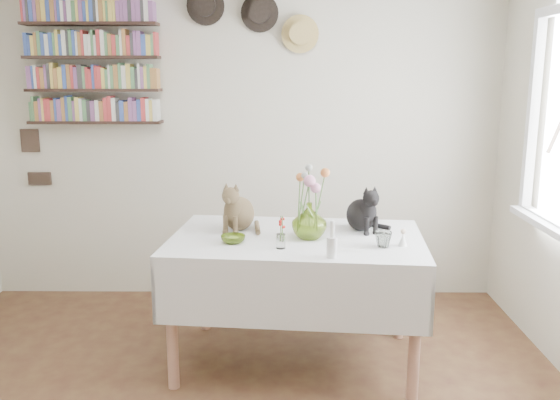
{
  "coord_description": "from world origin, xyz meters",
  "views": [
    {
      "loc": [
        0.34,
        -2.36,
        1.76
      ],
      "look_at": [
        0.31,
        0.97,
        1.05
      ],
      "focal_mm": 38.0,
      "sensor_mm": 36.0,
      "label": 1
    }
  ],
  "objects_px": {
    "dining_table": "(297,268)",
    "flower_vase": "(309,221)",
    "tabby_cat": "(239,204)",
    "black_cat": "(361,207)",
    "bookshelf_unit": "(92,62)"
  },
  "relations": [
    {
      "from": "bookshelf_unit",
      "to": "tabby_cat",
      "type": "bearing_deg",
      "value": -38.7
    },
    {
      "from": "dining_table",
      "to": "tabby_cat",
      "type": "xyz_separation_m",
      "value": [
        -0.36,
        0.17,
        0.36
      ]
    },
    {
      "from": "dining_table",
      "to": "flower_vase",
      "type": "relative_size",
      "value": 7.35
    },
    {
      "from": "dining_table",
      "to": "bookshelf_unit",
      "type": "xyz_separation_m",
      "value": [
        -1.51,
        1.09,
        1.24
      ]
    },
    {
      "from": "black_cat",
      "to": "bookshelf_unit",
      "type": "xyz_separation_m",
      "value": [
        -1.91,
        0.93,
        0.89
      ]
    },
    {
      "from": "tabby_cat",
      "to": "black_cat",
      "type": "bearing_deg",
      "value": 19.65
    },
    {
      "from": "black_cat",
      "to": "bookshelf_unit",
      "type": "bearing_deg",
      "value": 129.2
    },
    {
      "from": "dining_table",
      "to": "black_cat",
      "type": "height_order",
      "value": "black_cat"
    },
    {
      "from": "bookshelf_unit",
      "to": "black_cat",
      "type": "bearing_deg",
      "value": -25.97
    },
    {
      "from": "dining_table",
      "to": "bookshelf_unit",
      "type": "relative_size",
      "value": 1.59
    },
    {
      "from": "dining_table",
      "to": "tabby_cat",
      "type": "relative_size",
      "value": 4.98
    },
    {
      "from": "flower_vase",
      "to": "dining_table",
      "type": "bearing_deg",
      "value": 152.19
    },
    {
      "from": "dining_table",
      "to": "black_cat",
      "type": "relative_size",
      "value": 5.3
    },
    {
      "from": "dining_table",
      "to": "black_cat",
      "type": "xyz_separation_m",
      "value": [
        0.4,
        0.16,
        0.35
      ]
    },
    {
      "from": "tabby_cat",
      "to": "black_cat",
      "type": "relative_size",
      "value": 1.06
    }
  ]
}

